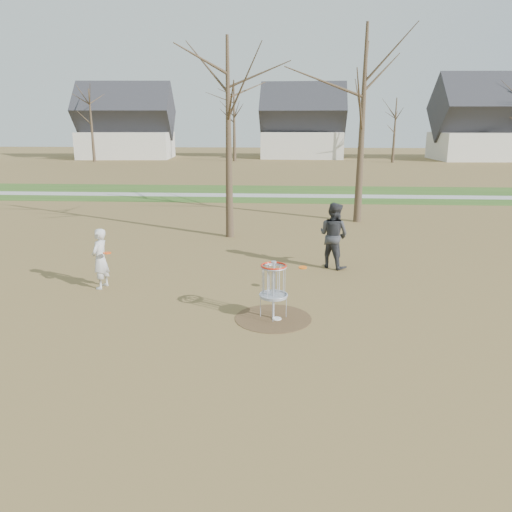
{
  "coord_description": "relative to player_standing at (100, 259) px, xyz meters",
  "views": [
    {
      "loc": [
        0.3,
        -10.88,
        4.45
      ],
      "look_at": [
        -0.5,
        1.5,
        1.1
      ],
      "focal_mm": 35.0,
      "sensor_mm": 36.0,
      "label": 1
    }
  ],
  "objects": [
    {
      "name": "ground",
      "position": [
        4.8,
        -1.93,
        -0.83
      ],
      "size": [
        160.0,
        160.0,
        0.0
      ],
      "primitive_type": "plane",
      "color": "brown",
      "rests_on": "ground"
    },
    {
      "name": "green_band",
      "position": [
        4.8,
        19.07,
        -0.83
      ],
      "size": [
        160.0,
        8.0,
        0.01
      ],
      "primitive_type": "cube",
      "color": "#2D5119",
      "rests_on": "ground"
    },
    {
      "name": "footpath",
      "position": [
        4.8,
        18.07,
        -0.82
      ],
      "size": [
        160.0,
        1.5,
        0.01
      ],
      "primitive_type": "cube",
      "color": "#9E9E99",
      "rests_on": "green_band"
    },
    {
      "name": "dirt_circle",
      "position": [
        4.8,
        -1.93,
        -0.83
      ],
      "size": [
        1.8,
        1.8,
        0.01
      ],
      "primitive_type": "cylinder",
      "color": "#47331E",
      "rests_on": "ground"
    },
    {
      "name": "player_standing",
      "position": [
        0.0,
        0.0,
        0.0
      ],
      "size": [
        0.49,
        0.66,
        1.67
      ],
      "primitive_type": "imported",
      "rotation": [
        0.0,
        0.0,
        -1.73
      ],
      "color": "silver",
      "rests_on": "ground"
    },
    {
      "name": "player_throwing",
      "position": [
        6.53,
        2.47,
        0.19
      ],
      "size": [
        1.27,
        1.23,
        2.06
      ],
      "primitive_type": "imported",
      "rotation": [
        0.0,
        0.0,
        2.47
      ],
      "color": "#313336",
      "rests_on": "ground"
    },
    {
      "name": "disc_grounded",
      "position": [
        4.88,
        -1.99,
        -0.81
      ],
      "size": [
        0.22,
        0.22,
        0.02
      ],
      "primitive_type": "cylinder",
      "color": "white",
      "rests_on": "dirt_circle"
    },
    {
      "name": "discs_in_play",
      "position": [
        3.03,
        -0.2,
        0.06
      ],
      "size": [
        5.45,
        0.23,
        0.34
      ],
      "color": "orange",
      "rests_on": "ground"
    },
    {
      "name": "disc_golf_basket",
      "position": [
        4.8,
        -1.93,
        0.08
      ],
      "size": [
        0.64,
        0.64,
        1.35
      ],
      "color": "#9EA3AD",
      "rests_on": "ground"
    },
    {
      "name": "bare_trees",
      "position": [
        6.58,
        33.85,
        4.51
      ],
      "size": [
        52.62,
        44.98,
        9.0
      ],
      "color": "#382B1E",
      "rests_on": "ground"
    },
    {
      "name": "houses_row",
      "position": [
        9.11,
        50.63,
        2.69
      ],
      "size": [
        56.51,
        10.01,
        7.26
      ],
      "color": "silver",
      "rests_on": "ground"
    }
  ]
}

